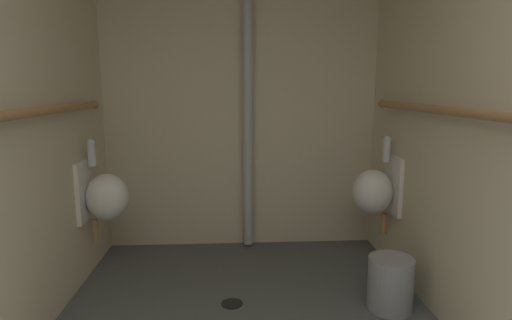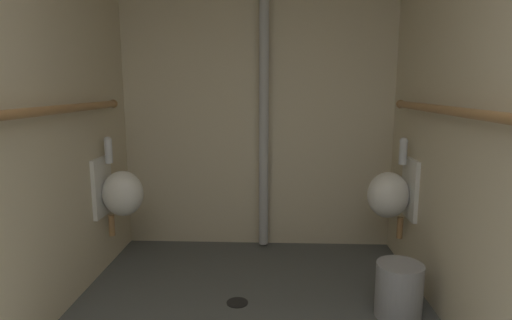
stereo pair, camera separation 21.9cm
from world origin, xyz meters
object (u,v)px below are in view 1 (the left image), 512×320
urinal_right_mid (376,190)px  floor_drain (232,303)px  urinal_left_mid (104,196)px  standpipe_back_wall (248,88)px  waste_bin (390,283)px

urinal_right_mid → floor_drain: bearing=-154.9°
urinal_left_mid → floor_drain: (0.91, -0.47, -0.61)m
standpipe_back_wall → urinal_right_mid: bearing=-26.6°
urinal_right_mid → standpipe_back_wall: 1.30m
floor_drain → waste_bin: 1.01m
urinal_left_mid → floor_drain: 1.19m
waste_bin → floor_drain: bearing=173.7°
floor_drain → waste_bin: waste_bin is taller
standpipe_back_wall → floor_drain: standpipe_back_wall is taller
urinal_right_mid → floor_drain: (-1.09, -0.51, -0.61)m
standpipe_back_wall → floor_drain: 1.69m
standpipe_back_wall → waste_bin: size_ratio=8.04×
standpipe_back_wall → waste_bin: standpipe_back_wall is taller
urinal_left_mid → waste_bin: size_ratio=2.26×
urinal_left_mid → urinal_right_mid: size_ratio=1.00×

